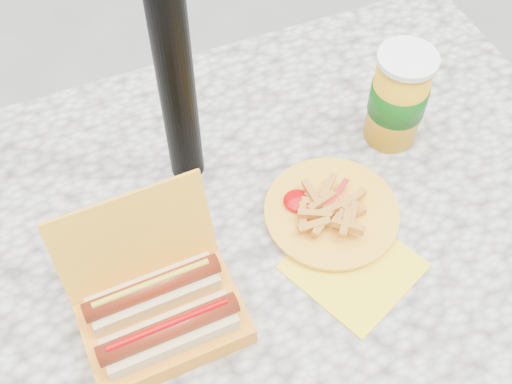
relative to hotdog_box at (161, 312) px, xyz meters
name	(u,v)px	position (x,y,z in m)	size (l,w,h in m)	color
picnic_table	(228,286)	(0.11, 0.07, -0.15)	(1.20, 0.80, 0.75)	beige
hotdog_box	(161,312)	(0.00, 0.00, 0.00)	(0.21, 0.18, 0.16)	gold
fries_plate	(332,216)	(0.28, 0.06, -0.03)	(0.21, 0.29, 0.04)	yellow
soda_cup	(398,98)	(0.43, 0.17, 0.05)	(0.09, 0.09, 0.17)	#EBA214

